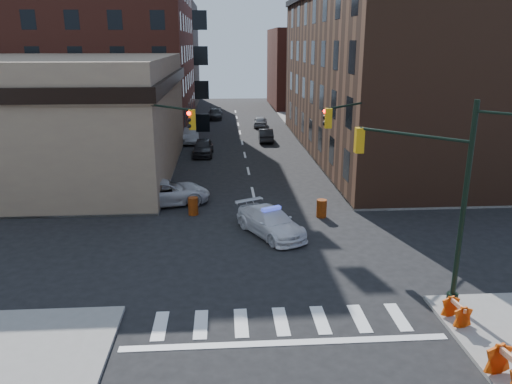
{
  "coord_description": "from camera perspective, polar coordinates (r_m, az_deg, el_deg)",
  "views": [
    {
      "loc": [
        -2.07,
        -23.21,
        10.08
      ],
      "look_at": [
        -0.28,
        2.8,
        2.2
      ],
      "focal_mm": 35.0,
      "sensor_mm": 36.0,
      "label": 1
    }
  ],
  "objects": [
    {
      "name": "tree_ne_near",
      "position": [
        50.56,
        7.1,
        9.2
      ],
      "size": [
        3.0,
        3.0,
        4.85
      ],
      "color": "black",
      "rests_on": "sidewalk_ne"
    },
    {
      "name": "commercial_row_ne",
      "position": [
        48.23,
        14.64,
        12.63
      ],
      "size": [
        14.0,
        34.0,
        14.0
      ],
      "primitive_type": "cube",
      "color": "#492C1D",
      "rests_on": "ground"
    },
    {
      "name": "ground",
      "position": [
        25.38,
        1.07,
        -6.58
      ],
      "size": [
        140.0,
        140.0,
        0.0
      ],
      "primitive_type": "plane",
      "color": "black",
      "rests_on": "ground"
    },
    {
      "name": "parked_car_wnear",
      "position": [
        46.3,
        -6.08,
        5.1
      ],
      "size": [
        1.89,
        4.48,
        1.51
      ],
      "primitive_type": "imported",
      "rotation": [
        0.0,
        0.0,
        -0.02
      ],
      "color": "black",
      "rests_on": "ground"
    },
    {
      "name": "filler_nw",
      "position": [
        86.36,
        -13.69,
        14.98
      ],
      "size": [
        20.0,
        18.0,
        16.0
      ],
      "primitive_type": "cube",
      "color": "brown",
      "rests_on": "ground"
    },
    {
      "name": "sidewalk_nw",
      "position": [
        60.57,
        -24.22,
        5.83
      ],
      "size": [
        34.0,
        54.5,
        0.15
      ],
      "primitive_type": "cube",
      "color": "gray",
      "rests_on": "ground"
    },
    {
      "name": "tree_ne_far",
      "position": [
        58.37,
        5.61,
        10.25
      ],
      "size": [
        3.0,
        3.0,
        4.85
      ],
      "color": "black",
      "rests_on": "sidewalk_ne"
    },
    {
      "name": "parked_car_efar",
      "position": [
        61.88,
        0.52,
        8.07
      ],
      "size": [
        1.97,
        4.08,
        1.35
      ],
      "primitive_type": "imported",
      "rotation": [
        0.0,
        0.0,
        3.04
      ],
      "color": "gray",
      "rests_on": "ground"
    },
    {
      "name": "barrel_bank",
      "position": [
        30.4,
        -7.2,
        -1.61
      ],
      "size": [
        0.78,
        0.78,
        1.08
      ],
      "primitive_type": "cylinder",
      "rotation": [
        0.0,
        0.0,
        -0.37
      ],
      "color": "orange",
      "rests_on": "ground"
    },
    {
      "name": "barricade_se_c",
      "position": [
        17.59,
        27.0,
        -17.64
      ],
      "size": [
        0.88,
        1.43,
        1.01
      ],
      "primitive_type": null,
      "rotation": [
        0.0,
        0.0,
        1.74
      ],
      "color": "#C23409",
      "rests_on": "sidewalk_se"
    },
    {
      "name": "parked_car_enear",
      "position": [
        52.58,
        1.12,
        6.52
      ],
      "size": [
        1.58,
        4.18,
        1.36
      ],
      "primitive_type": "imported",
      "rotation": [
        0.0,
        0.0,
        3.11
      ],
      "color": "black",
      "rests_on": "ground"
    },
    {
      "name": "pedestrian_a",
      "position": [
        35.02,
        -18.1,
        1.12
      ],
      "size": [
        0.76,
        0.56,
        1.92
      ],
      "primitive_type": "imported",
      "rotation": [
        0.0,
        0.0,
        -0.16
      ],
      "color": "black",
      "rests_on": "sidewalk_nw"
    },
    {
      "name": "barricade_nw_b",
      "position": [
        33.25,
        -19.17,
        -0.79
      ],
      "size": [
        1.1,
        0.59,
        0.81
      ],
      "primitive_type": null,
      "rotation": [
        0.0,
        0.0,
        0.05
      ],
      "color": "#C25609",
      "rests_on": "sidewalk_nw"
    },
    {
      "name": "filler_ne",
      "position": [
        82.88,
        7.46,
        13.86
      ],
      "size": [
        16.0,
        16.0,
        12.0
      ],
      "primitive_type": "cube",
      "color": "maroon",
      "rests_on": "ground"
    },
    {
      "name": "apartment_block",
      "position": [
        65.33,
        -19.45,
        17.6
      ],
      "size": [
        25.0,
        25.0,
        24.0
      ],
      "primitive_type": "cube",
      "color": "maroon",
      "rests_on": "ground"
    },
    {
      "name": "bank_building",
      "position": [
        42.79,
        -24.57,
        7.82
      ],
      "size": [
        22.0,
        22.0,
        9.0
      ],
      "primitive_type": "cube",
      "color": "#8C785B",
      "rests_on": "ground"
    },
    {
      "name": "police_car",
      "position": [
        27.02,
        1.69,
        -3.45
      ],
      "size": [
        4.07,
        5.35,
        1.44
      ],
      "primitive_type": "imported",
      "rotation": [
        0.0,
        0.0,
        0.47
      ],
      "color": "white",
      "rests_on": "ground"
    },
    {
      "name": "pedestrian_c",
      "position": [
        33.55,
        -18.95,
        0.1
      ],
      "size": [
        1.02,
        0.68,
        1.61
      ],
      "primitive_type": "imported",
      "rotation": [
        0.0,
        0.0,
        0.34
      ],
      "color": "#1D212B",
      "rests_on": "sidewalk_nw"
    },
    {
      "name": "pickup",
      "position": [
        32.52,
        -10.36,
        -0.05
      ],
      "size": [
        6.2,
        3.91,
        1.6
      ],
      "primitive_type": "imported",
      "rotation": [
        0.0,
        0.0,
        1.81
      ],
      "color": "silver",
      "rests_on": "ground"
    },
    {
      "name": "signal_pole_nw",
      "position": [
        29.36,
        -11.31,
        5.21
      ],
      "size": [
        3.58,
        3.67,
        8.0
      ],
      "rotation": [
        0.0,
        0.0,
        -0.79
      ],
      "color": "black",
      "rests_on": "sidewalk_nw"
    },
    {
      "name": "parked_car_wfar",
      "position": [
        52.46,
        -7.48,
        6.43
      ],
      "size": [
        1.91,
        4.67,
        1.5
      ],
      "primitive_type": "imported",
      "rotation": [
        0.0,
        0.0,
        0.07
      ],
      "color": "gray",
      "rests_on": "ground"
    },
    {
      "name": "barrel_road",
      "position": [
        30.0,
        7.5,
        -1.87
      ],
      "size": [
        0.69,
        0.69,
        1.07
      ],
      "primitive_type": "cylinder",
      "rotation": [
        0.0,
        0.0,
        0.17
      ],
      "color": "#D94C0A",
      "rests_on": "ground"
    },
    {
      "name": "pedestrian_b",
      "position": [
        32.77,
        -19.25,
        -0.13
      ],
      "size": [
        0.98,
        0.82,
        1.81
      ],
      "primitive_type": "imported",
      "rotation": [
        0.0,
        0.0,
        0.17
      ],
      "color": "black",
      "rests_on": "sidewalk_nw"
    },
    {
      "name": "signal_pole_ne",
      "position": [
        30.18,
        11.38,
        5.52
      ],
      "size": [
        3.67,
        3.58,
        8.0
      ],
      "rotation": [
        0.0,
        0.0,
        -2.36
      ],
      "color": "black",
      "rests_on": "sidewalk_ne"
    },
    {
      "name": "barricade_nw_a",
      "position": [
        31.4,
        -13.28,
        -1.32
      ],
      "size": [
        1.15,
        0.73,
        0.8
      ],
      "primitive_type": null,
      "rotation": [
        0.0,
        0.0,
        -0.2
      ],
      "color": "orange",
      "rests_on": "sidewalk_nw"
    },
    {
      "name": "signal_pole_se",
      "position": [
        20.21,
        19.89,
        0.1
      ],
      "size": [
        5.4,
        5.27,
        8.0
      ],
      "rotation": [
        0.0,
        0.0,
        2.36
      ],
      "color": "black",
      "rests_on": "sidewalk_se"
    },
    {
      "name": "barricade_se_a",
      "position": [
        20.23,
        21.93,
        -12.63
      ],
      "size": [
        0.66,
        1.12,
        0.8
      ],
      "primitive_type": null,
      "rotation": [
        0.0,
        0.0,
        1.7
      ],
      "color": "#E8530A",
      "rests_on": "sidewalk_se"
    },
    {
      "name": "sidewalk_ne",
      "position": [
        62.13,
        20.06,
        6.54
      ],
      "size": [
        34.0,
        54.5,
        0.15
      ],
      "primitive_type": "cube",
      "color": "gray",
      "rests_on": "ground"
    },
    {
      "name": "parked_car_wdeep",
      "position": [
        68.55,
        -4.68,
        8.88
      ],
      "size": [
        1.99,
        4.74,
        1.37
      ],
      "primitive_type": "imported",
      "rotation": [
        0.0,
        0.0,
        -0.02
      ],
      "color": "black",
      "rests_on": "ground"
    }
  ]
}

